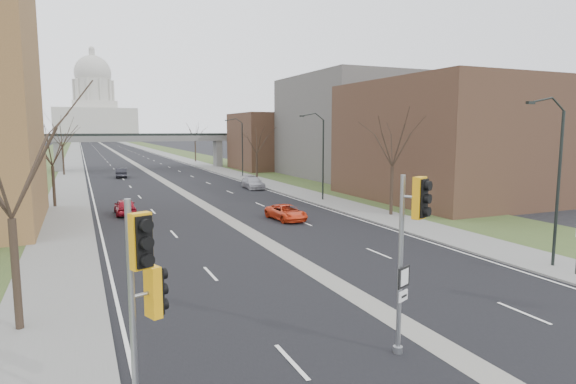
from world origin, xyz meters
TOP-DOWN VIEW (x-y plane):
  - ground at (0.00, 0.00)m, footprint 700.00×700.00m
  - road_surface at (0.00, 150.00)m, footprint 20.00×600.00m
  - median_strip at (0.00, 150.00)m, footprint 1.20×600.00m
  - sidewalk_right at (12.00, 150.00)m, footprint 4.00×600.00m
  - sidewalk_left at (-12.00, 150.00)m, footprint 4.00×600.00m
  - grass_verge_right at (18.00, 150.00)m, footprint 8.00×600.00m
  - grass_verge_left at (-18.00, 150.00)m, footprint 8.00×600.00m
  - commercial_block_near at (24.00, 28.00)m, footprint 16.00×20.00m
  - commercial_block_mid at (28.00, 52.00)m, footprint 18.00×22.00m
  - commercial_block_far at (22.00, 70.00)m, footprint 14.00×14.00m
  - pedestrian_bridge at (0.00, 80.00)m, footprint 34.00×3.00m
  - capitol at (0.00, 320.00)m, footprint 48.00×42.00m
  - streetlight_near at (10.99, 6.00)m, footprint 2.61×0.20m
  - streetlight_mid at (10.99, 32.00)m, footprint 2.61×0.20m
  - streetlight_far at (10.99, 58.00)m, footprint 2.61×0.20m
  - tree_left_a at (-13.00, 8.00)m, footprint 7.20×7.20m
  - tree_left_b at (-13.00, 38.00)m, footprint 6.75×6.75m
  - tree_left_c at (-13.00, 72.00)m, footprint 7.65×7.65m
  - tree_right_a at (13.00, 22.00)m, footprint 7.20×7.20m
  - tree_right_b at (13.00, 55.00)m, footprint 6.30×6.30m
  - tree_right_c at (13.00, 95.00)m, footprint 7.65×7.65m
  - signal_pole_left at (-9.53, 0.13)m, footprint 0.95×1.28m
  - signal_pole_median at (-1.44, 0.90)m, footprint 0.86×0.97m
  - car_left_near at (-7.36, 31.47)m, footprint 1.65×4.08m
  - car_left_far at (-4.99, 64.78)m, footprint 1.97×4.49m
  - car_right_near at (4.22, 23.80)m, footprint 2.37×4.55m
  - car_right_mid at (8.59, 44.24)m, footprint 2.24×5.06m

SIDE VIEW (x-z plane):
  - ground at x=0.00m, z-range 0.00..0.00m
  - median_strip at x=0.00m, z-range -0.01..0.01m
  - road_surface at x=0.00m, z-range 0.00..0.01m
  - grass_verge_right at x=18.00m, z-range 0.00..0.10m
  - grass_verge_left at x=-18.00m, z-range 0.00..0.10m
  - sidewalk_right at x=12.00m, z-range 0.00..0.12m
  - sidewalk_left at x=-12.00m, z-range 0.00..0.12m
  - car_right_near at x=4.22m, z-range 0.00..1.23m
  - car_left_near at x=-7.36m, z-range 0.00..1.39m
  - car_left_far at x=-4.99m, z-range 0.00..1.43m
  - car_right_mid at x=8.59m, z-range 0.00..1.44m
  - signal_pole_left at x=-9.53m, z-range 0.88..6.54m
  - signal_pole_median at x=-1.44m, z-range 1.14..6.95m
  - pedestrian_bridge at x=0.00m, z-range 1.62..8.07m
  - commercial_block_far at x=22.00m, z-range 0.00..10.00m
  - tree_right_b at x=13.00m, z-range 1.71..9.93m
  - commercial_block_near at x=24.00m, z-range 0.00..12.00m
  - tree_left_b at x=-13.00m, z-range 1.82..10.63m
  - tree_left_a at x=-13.00m, z-range 1.94..11.34m
  - tree_right_a at x=13.00m, z-range 1.94..11.34m
  - streetlight_near at x=10.99m, z-range 2.60..11.30m
  - streetlight_mid at x=10.99m, z-range 2.60..11.30m
  - streetlight_far at x=10.99m, z-range 2.60..11.30m
  - tree_left_c at x=-13.00m, z-range 2.05..12.04m
  - tree_right_c at x=13.00m, z-range 2.05..12.04m
  - commercial_block_mid at x=28.00m, z-range 0.00..15.00m
  - capitol at x=0.00m, z-range -9.28..46.47m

